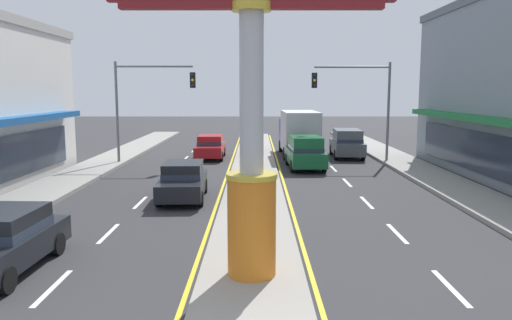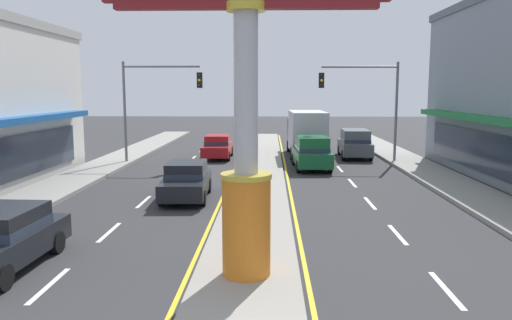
# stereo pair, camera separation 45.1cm
# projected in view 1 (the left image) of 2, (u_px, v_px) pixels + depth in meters

# --- Properties ---
(median_strip) EXTENTS (2.57, 52.00, 0.14)m
(median_strip) POSITION_uv_depth(u_px,v_px,m) (252.00, 181.00, 24.59)
(median_strip) COLOR gray
(median_strip) RESTS_ON ground
(sidewalk_left) EXTENTS (2.61, 60.00, 0.18)m
(sidewalk_left) POSITION_uv_depth(u_px,v_px,m) (48.00, 189.00, 22.56)
(sidewalk_left) COLOR gray
(sidewalk_left) RESTS_ON ground
(sidewalk_right) EXTENTS (2.61, 60.00, 0.18)m
(sidewalk_right) POSITION_uv_depth(u_px,v_px,m) (454.00, 189.00, 22.65)
(sidewalk_right) COLOR gray
(sidewalk_right) RESTS_ON ground
(lane_markings) EXTENTS (9.31, 52.00, 0.01)m
(lane_markings) POSITION_uv_depth(u_px,v_px,m) (251.00, 188.00, 23.26)
(lane_markings) COLOR silver
(lane_markings) RESTS_ON ground
(district_sign) EXTENTS (6.39, 1.21, 7.74)m
(district_sign) POSITION_uv_depth(u_px,v_px,m) (249.00, 109.00, 11.44)
(district_sign) COLOR orange
(district_sign) RESTS_ON median_strip
(traffic_light_left_side) EXTENTS (4.86, 0.46, 6.20)m
(traffic_light_left_side) POSITION_uv_depth(u_px,v_px,m) (143.00, 94.00, 29.95)
(traffic_light_left_side) COLOR slate
(traffic_light_left_side) RESTS_ON ground
(traffic_light_right_side) EXTENTS (4.86, 0.46, 6.20)m
(traffic_light_right_side) POSITION_uv_depth(u_px,v_px,m) (358.00, 94.00, 30.75)
(traffic_light_right_side) COLOR slate
(traffic_light_right_side) RESTS_ON ground
(sedan_near_right_lane) EXTENTS (1.97, 4.37, 1.53)m
(sedan_near_right_lane) POSITION_uv_depth(u_px,v_px,m) (181.00, 180.00, 20.79)
(sedan_near_right_lane) COLOR black
(sedan_near_right_lane) RESTS_ON ground
(suv_far_right_lane) EXTENTS (2.10, 4.67, 1.90)m
(suv_far_right_lane) POSITION_uv_depth(u_px,v_px,m) (303.00, 152.00, 28.83)
(suv_far_right_lane) COLOR #14562D
(suv_far_right_lane) RESTS_ON ground
(suv_near_left_lane) EXTENTS (2.14, 4.69, 1.90)m
(suv_near_left_lane) POSITION_uv_depth(u_px,v_px,m) (345.00, 143.00, 33.69)
(suv_near_left_lane) COLOR #4C5156
(suv_near_left_lane) RESTS_ON ground
(box_truck_mid_left_lane) EXTENTS (2.38, 6.95, 3.12)m
(box_truck_mid_left_lane) POSITION_uv_depth(u_px,v_px,m) (296.00, 132.00, 33.93)
(box_truck_mid_left_lane) COLOR navy
(box_truck_mid_left_lane) RESTS_ON ground
(sedan_kerb_right) EXTENTS (1.85, 4.31, 1.53)m
(sedan_kerb_right) POSITION_uv_depth(u_px,v_px,m) (208.00, 147.00, 33.22)
(sedan_kerb_right) COLOR maroon
(sedan_kerb_right) RESTS_ON ground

